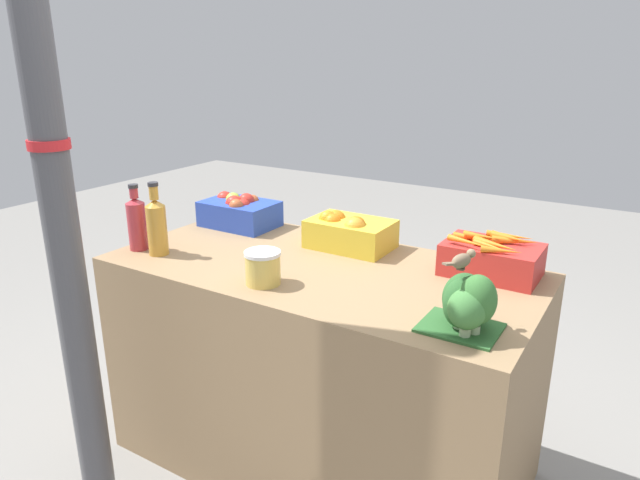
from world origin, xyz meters
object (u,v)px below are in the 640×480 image
orange_crate (349,231)px  broccoli_pile (467,303)px  apple_crate (239,211)px  pickle_jar (263,267)px  support_pole (53,169)px  carrot_crate (492,257)px  sparrow_bird (462,260)px  juice_bottle_amber (157,225)px  juice_bottle_ruby (137,222)px

orange_crate → broccoli_pile: (0.63, -0.46, 0.02)m
apple_crate → orange_crate: apple_crate is taller
apple_crate → pickle_jar: 0.70m
support_pole → orange_crate: size_ratio=7.80×
carrot_crate → broccoli_pile: 0.47m
broccoli_pile → sparrow_bird: sparrow_bird is taller
apple_crate → broccoli_pile: 1.29m
carrot_crate → support_pole: bearing=-139.8°
orange_crate → sparrow_bird: size_ratio=2.48×
juice_bottle_amber → sparrow_bird: (1.20, 0.00, 0.09)m
support_pole → juice_bottle_ruby: 0.58m
carrot_crate → broccoli_pile: broccoli_pile is taller
broccoli_pile → sparrow_bird: bearing=176.0°
juice_bottle_ruby → pickle_jar: bearing=-2.3°
orange_crate → apple_crate: bearing=179.3°
pickle_jar → sparrow_bird: 0.69m
support_pole → sparrow_bird: 1.22m
orange_crate → broccoli_pile: 0.78m
support_pole → orange_crate: 1.10m
apple_crate → juice_bottle_ruby: size_ratio=1.24×
carrot_crate → juice_bottle_amber: 1.25m
support_pole → apple_crate: support_pole is taller
support_pole → juice_bottle_amber: support_pole is taller
orange_crate → carrot_crate: 0.57m
apple_crate → sparrow_bird: 1.27m
juice_bottle_amber → apple_crate: bearing=87.1°
orange_crate → juice_bottle_ruby: bearing=-147.1°
carrot_crate → pickle_jar: carrot_crate is taller
broccoli_pile → apple_crate: bearing=158.9°
apple_crate → juice_bottle_amber: 0.47m
carrot_crate → juice_bottle_amber: bearing=-158.3°
broccoli_pile → pickle_jar: (-0.70, -0.03, -0.03)m
carrot_crate → juice_bottle_ruby: (-1.28, -0.46, 0.05)m
support_pole → broccoli_pile: bearing=21.6°
juice_bottle_ruby → juice_bottle_amber: size_ratio=0.93×
apple_crate → orange_crate: (0.57, -0.01, 0.00)m
orange_crate → sparrow_bird: 0.77m
broccoli_pile → sparrow_bird: 0.13m
orange_crate → broccoli_pile: bearing=-36.0°
juice_bottle_amber → orange_crate: bearing=37.5°
carrot_crate → pickle_jar: size_ratio=2.63×
orange_crate → sparrow_bird: sparrow_bird is taller
juice_bottle_amber → broccoli_pile: bearing=-0.0°
orange_crate → juice_bottle_ruby: (-0.71, -0.46, 0.04)m
juice_bottle_ruby → broccoli_pile: bearing=-0.0°
juice_bottle_ruby → pickle_jar: 0.64m
broccoli_pile → orange_crate: bearing=144.0°
support_pole → sparrow_bird: bearing=22.1°
broccoli_pile → juice_bottle_amber: (-1.22, 0.00, 0.03)m
orange_crate → pickle_jar: 0.49m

